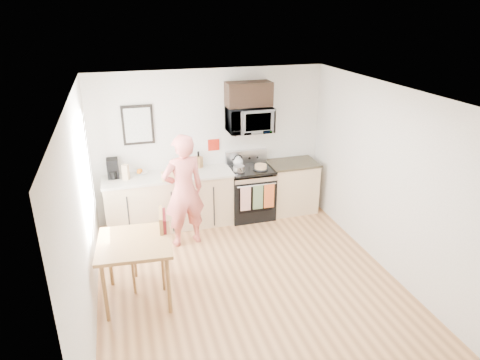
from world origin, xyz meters
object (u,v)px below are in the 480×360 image
object	(u,v)px
cake	(261,167)
dining_table	(135,248)
person	(184,191)
range	(250,193)
microwave	(249,119)
chair	(158,238)

from	to	relation	value
cake	dining_table	bearing A→B (deg)	-142.10
person	dining_table	size ratio (longest dim) A/B	2.00
range	person	world-z (taller)	person
range	microwave	xyz separation A→B (m)	(-0.00, 0.10, 1.32)
dining_table	person	bearing A→B (deg)	56.44
person	range	bearing A→B (deg)	-165.07
dining_table	cake	distance (m)	2.84
chair	cake	xyz separation A→B (m)	(1.93, 1.47, 0.28)
cake	chair	bearing A→B (deg)	-142.71
microwave	chair	distance (m)	2.68
person	dining_table	bearing A→B (deg)	45.30
microwave	chair	bearing A→B (deg)	-136.63
range	person	size ratio (longest dim) A/B	0.64
range	microwave	distance (m)	1.33
person	cake	world-z (taller)	person
microwave	cake	size ratio (longest dim) A/B	3.00
microwave	dining_table	size ratio (longest dim) A/B	0.84
microwave	person	size ratio (longest dim) A/B	0.42
person	chair	size ratio (longest dim) A/B	1.69
person	dining_table	distance (m)	1.48
person	chair	xyz separation A→B (m)	(-0.51, -0.96, -0.22)
range	microwave	world-z (taller)	microwave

